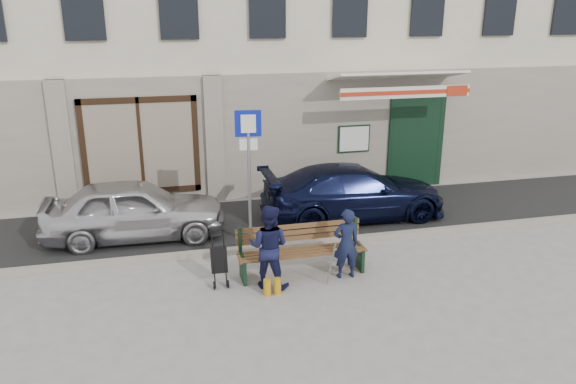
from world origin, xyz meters
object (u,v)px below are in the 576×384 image
object	(u,v)px
car_silver	(134,209)
woman	(269,247)
car_navy	(354,192)
bench	(300,251)
man	(346,244)
parking_sign	(249,156)
stroller	(219,261)

from	to	relation	value
car_silver	woman	distance (m)	3.70
car_silver	car_navy	bearing A→B (deg)	-87.19
car_silver	bench	world-z (taller)	car_silver
bench	man	xyz separation A→B (m)	(0.80, -0.31, 0.21)
car_navy	bench	distance (m)	3.29
car_silver	car_navy	size ratio (longest dim) A/B	0.87
car_silver	parking_sign	world-z (taller)	parking_sign
parking_sign	stroller	world-z (taller)	parking_sign
man	car_silver	bearing A→B (deg)	-35.53
car_silver	parking_sign	bearing A→B (deg)	-110.10
car_navy	stroller	size ratio (longest dim) A/B	4.39
car_navy	parking_sign	distance (m)	3.13
stroller	car_silver	bearing A→B (deg)	120.68
bench	woman	xyz separation A→B (m)	(-0.65, -0.33, 0.31)
bench	man	world-z (taller)	man
car_navy	woman	size ratio (longest dim) A/B	2.86
stroller	parking_sign	bearing A→B (deg)	62.53
parking_sign	man	xyz separation A→B (m)	(1.45, -1.88, -1.27)
car_silver	stroller	size ratio (longest dim) A/B	3.84
bench	woman	bearing A→B (deg)	-153.04
parking_sign	man	bearing A→B (deg)	-44.95
bench	stroller	xyz separation A→B (m)	(-1.50, -0.04, -0.02)
stroller	woman	bearing A→B (deg)	-18.60
man	woman	world-z (taller)	woman
woman	man	bearing A→B (deg)	-151.17
man	stroller	world-z (taller)	man
car_silver	man	distance (m)	4.74
car_silver	parking_sign	xyz separation A→B (m)	(2.35, -0.94, 1.28)
man	woman	distance (m)	1.45
car_navy	stroller	world-z (taller)	car_navy
bench	man	bearing A→B (deg)	-21.31
parking_sign	woman	size ratio (longest dim) A/B	1.87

